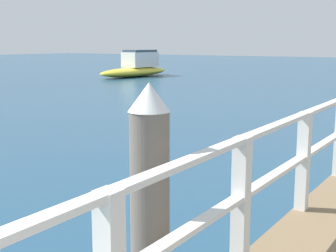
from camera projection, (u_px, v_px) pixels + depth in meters
dock_piling_near at (150, 223)px, 3.33m from camera, size 0.29×0.29×2.01m
boat_2 at (136, 68)px, 32.34m from camera, size 2.32×6.56×1.82m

